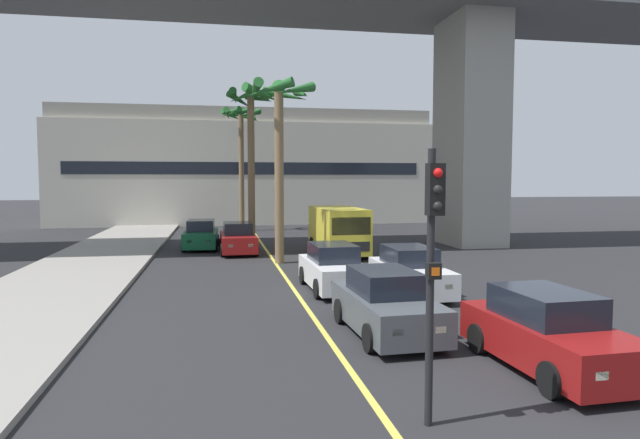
# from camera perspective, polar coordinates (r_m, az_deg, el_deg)

# --- Properties ---
(sidewalk_left) EXTENTS (4.80, 80.00, 0.15)m
(sidewalk_left) POSITION_cam_1_polar(r_m,az_deg,el_deg) (17.01, -29.33, -8.88)
(sidewalk_left) COLOR gray
(sidewalk_left) RESTS_ON ground
(lane_stripe_center) EXTENTS (0.14, 56.00, 0.01)m
(lane_stripe_center) POSITION_cam_1_polar(r_m,az_deg,el_deg) (24.11, -4.34, -4.82)
(lane_stripe_center) COLOR #DBCC4C
(lane_stripe_center) RESTS_ON ground
(pier_building_backdrop) EXTENTS (31.75, 8.04, 9.66)m
(pier_building_backdrop) POSITION_cam_1_polar(r_m,az_deg,el_deg) (49.60, -7.58, 5.26)
(pier_building_backdrop) COLOR beige
(pier_building_backdrop) RESTS_ON ground
(car_queue_front) EXTENTS (1.95, 4.16, 1.56)m
(car_queue_front) POSITION_cam_1_polar(r_m,az_deg,el_deg) (12.03, 22.29, -10.75)
(car_queue_front) COLOR maroon
(car_queue_front) RESTS_ON ground
(car_queue_second) EXTENTS (1.86, 4.11, 1.56)m
(car_queue_second) POSITION_cam_1_polar(r_m,az_deg,el_deg) (18.42, 9.20, -5.39)
(car_queue_second) COLOR white
(car_queue_second) RESTS_ON ground
(car_queue_third) EXTENTS (1.94, 4.15, 1.56)m
(car_queue_third) POSITION_cam_1_polar(r_m,az_deg,el_deg) (30.79, -12.10, -1.62)
(car_queue_third) COLOR #0C4728
(car_queue_third) RESTS_ON ground
(car_queue_fourth) EXTENTS (1.92, 4.15, 1.56)m
(car_queue_fourth) POSITION_cam_1_polar(r_m,az_deg,el_deg) (18.94, 1.40, -5.07)
(car_queue_fourth) COLOR white
(car_queue_fourth) RESTS_ON ground
(car_queue_fifth) EXTENTS (1.90, 4.14, 1.56)m
(car_queue_fifth) POSITION_cam_1_polar(r_m,az_deg,el_deg) (28.61, -8.40, -2.00)
(car_queue_fifth) COLOR maroon
(car_queue_fifth) RESTS_ON ground
(car_queue_sixth) EXTENTS (1.95, 4.16, 1.56)m
(car_queue_sixth) POSITION_cam_1_polar(r_m,az_deg,el_deg) (13.69, 6.78, -8.67)
(car_queue_sixth) COLOR #4C5156
(car_queue_sixth) RESTS_ON ground
(delivery_van) EXTENTS (2.23, 5.28, 2.36)m
(delivery_van) POSITION_cam_1_polar(r_m,az_deg,el_deg) (27.44, 1.86, -1.03)
(delivery_van) COLOR yellow
(delivery_van) RESTS_ON ground
(traffic_light_median_near) EXTENTS (0.24, 0.37, 4.20)m
(traffic_light_median_near) POSITION_cam_1_polar(r_m,az_deg,el_deg) (8.40, 11.45, -3.01)
(traffic_light_median_near) COLOR black
(traffic_light_median_near) RESTS_ON ground
(palm_tree_near_median) EXTENTS (3.25, 3.34, 8.12)m
(palm_tree_near_median) POSITION_cam_1_polar(r_m,az_deg,el_deg) (24.95, -4.27, 10.16)
(palm_tree_near_median) COLOR brown
(palm_tree_near_median) RESTS_ON ground
(palm_tree_mid_median) EXTENTS (2.93, 2.97, 9.11)m
(palm_tree_mid_median) POSITION_cam_1_polar(r_m,az_deg,el_deg) (33.35, -7.10, 9.60)
(palm_tree_mid_median) COLOR brown
(palm_tree_mid_median) RESTS_ON ground
(palm_tree_far_median) EXTENTS (3.03, 3.05, 8.98)m
(palm_tree_far_median) POSITION_cam_1_polar(r_m,az_deg,el_deg) (41.11, -8.14, 9.03)
(palm_tree_far_median) COLOR brown
(palm_tree_far_median) RESTS_ON ground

